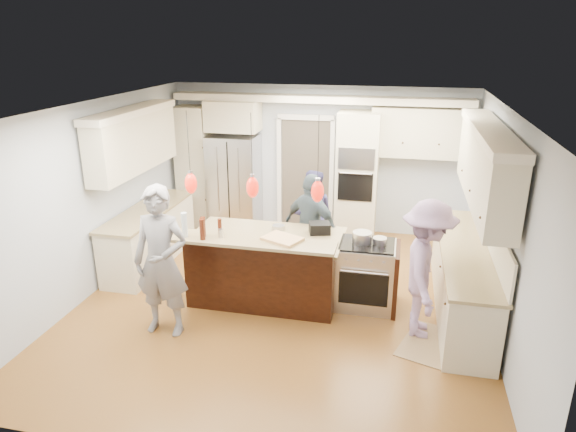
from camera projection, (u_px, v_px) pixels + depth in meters
name	position (u px, v px, depth m)	size (l,w,h in m)	color
ground_plane	(283.00, 301.00, 7.25)	(6.00, 6.00, 0.00)	olive
room_shell	(282.00, 176.00, 6.64)	(5.54, 6.04, 2.72)	#B2BCC6
refrigerator	(234.00, 183.00, 9.69)	(0.90, 0.70, 1.80)	#B7B7BC
oven_column	(357.00, 177.00, 9.16)	(0.72, 0.69, 2.30)	beige
back_upper_cabinets	(277.00, 143.00, 9.38)	(5.30, 0.61, 2.54)	beige
right_counter_run	(470.00, 238.00, 6.67)	(0.64, 3.10, 2.51)	beige
left_cabinets	(144.00, 201.00, 8.13)	(0.64, 2.30, 2.51)	beige
kitchen_island	(267.00, 266.00, 7.20)	(2.10, 1.46, 1.12)	black
island_range	(368.00, 275.00, 6.99)	(0.82, 0.71, 0.92)	#B7B7BC
pendant_lights	(253.00, 187.00, 6.23)	(1.75, 0.15, 1.03)	black
person_bar_end	(161.00, 262.00, 6.21)	(0.70, 0.46, 1.91)	gray
person_far_left	(311.00, 214.00, 8.44)	(0.73, 0.57, 1.50)	#2A2950
person_far_right	(311.00, 227.00, 7.71)	(0.96, 0.40, 1.64)	#44555F
person_range_side	(426.00, 270.00, 6.19)	(1.13, 0.65, 1.75)	#9D7EAA
floor_rug	(430.00, 344.00, 6.23)	(0.62, 0.91, 0.01)	#988053
water_bottle	(184.00, 225.00, 6.48)	(0.08, 0.08, 0.32)	silver
beer_bottle_a	(203.00, 227.00, 6.50)	(0.07, 0.07, 0.26)	#43190C
beer_bottle_b	(202.00, 229.00, 6.40)	(0.07, 0.07, 0.27)	#43190C
beer_bottle_c	(220.00, 227.00, 6.58)	(0.05, 0.05, 0.21)	#43190C
drink_can	(221.00, 233.00, 6.50)	(0.06, 0.06, 0.12)	#B7B7BC
cutting_board	(282.00, 239.00, 6.42)	(0.46, 0.33, 0.04)	tan
pot_large	(362.00, 237.00, 6.84)	(0.26, 0.26, 0.15)	#B7B7BC
pot_small	(380.00, 241.00, 6.80)	(0.19, 0.19, 0.09)	#B7B7BC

